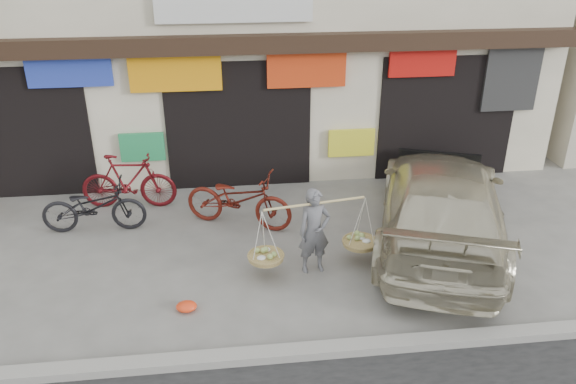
{
  "coord_description": "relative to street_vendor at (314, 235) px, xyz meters",
  "views": [
    {
      "loc": [
        -0.3,
        -7.69,
        5.12
      ],
      "look_at": [
        0.72,
        0.9,
        1.01
      ],
      "focal_mm": 35.0,
      "sensor_mm": 36.0,
      "label": 1
    }
  ],
  "objects": [
    {
      "name": "shophouse_block",
      "position": [
        -1.04,
        6.41,
        2.79
      ],
      "size": [
        14.0,
        6.32,
        7.0
      ],
      "color": "beige",
      "rests_on": "ground"
    },
    {
      "name": "red_bag",
      "position": [
        -2.03,
        -0.85,
        -0.59
      ],
      "size": [
        0.31,
        0.25,
        0.14
      ],
      "primitive_type": "ellipsoid",
      "color": "#F23C16",
      "rests_on": "ground"
    },
    {
      "name": "kerb",
      "position": [
        -1.04,
        -2.0,
        -0.6
      ],
      "size": [
        70.0,
        0.25,
        0.12
      ],
      "primitive_type": "cube",
      "color": "gray",
      "rests_on": "ground"
    },
    {
      "name": "bike_1",
      "position": [
        -3.28,
        2.69,
        -0.09
      ],
      "size": [
        1.91,
        0.71,
        1.13
      ],
      "primitive_type": "imported",
      "rotation": [
        0.0,
        0.0,
        1.47
      ],
      "color": "#5A0F14",
      "rests_on": "ground"
    },
    {
      "name": "ground",
      "position": [
        -1.04,
        -0.0,
        -0.66
      ],
      "size": [
        70.0,
        70.0,
        0.0
      ],
      "primitive_type": "plane",
      "color": "slate",
      "rests_on": "ground"
    },
    {
      "name": "bike_2",
      "position": [
        -1.15,
        1.68,
        -0.11
      ],
      "size": [
        2.18,
        1.49,
        1.09
      ],
      "primitive_type": "imported",
      "rotation": [
        0.0,
        0.0,
        1.16
      ],
      "color": "#5A180F",
      "rests_on": "ground"
    },
    {
      "name": "street_vendor",
      "position": [
        0.0,
        0.0,
        0.0
      ],
      "size": [
        2.14,
        0.82,
        1.45
      ],
      "rotation": [
        0.0,
        0.0,
        0.16
      ],
      "color": "slate",
      "rests_on": "ground"
    },
    {
      "name": "suv",
      "position": [
        2.36,
        0.69,
        0.09
      ],
      "size": [
        3.72,
        5.55,
        1.49
      ],
      "rotation": [
        0.0,
        0.0,
        2.79
      ],
      "color": "beige",
      "rests_on": "ground"
    },
    {
      "name": "bike_0",
      "position": [
        -3.78,
        1.79,
        -0.17
      ],
      "size": [
        1.88,
        0.68,
        0.98
      ],
      "primitive_type": "imported",
      "rotation": [
        0.0,
        0.0,
        1.56
      ],
      "color": "black",
      "rests_on": "ground"
    }
  ]
}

